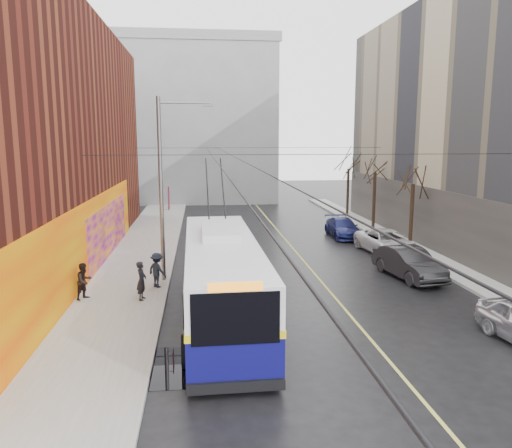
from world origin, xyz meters
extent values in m
plane|color=black|center=(0.00, 0.00, 0.00)|extent=(140.00, 140.00, 0.00)
cube|color=gray|center=(-8.00, 12.00, 0.07)|extent=(4.00, 60.00, 0.15)
cube|color=gray|center=(9.00, 12.00, 0.07)|extent=(2.00, 60.00, 0.15)
cube|color=#BFB74C|center=(1.50, 14.00, 0.00)|extent=(0.12, 50.00, 0.01)
cube|color=#F4AC05|center=(-9.96, 10.00, 2.00)|extent=(0.08, 28.00, 4.00)
cube|color=#800490|center=(-9.92, 16.00, 1.60)|extent=(0.06, 12.00, 3.20)
cube|color=#4C4742|center=(9.97, 14.00, 2.00)|extent=(0.06, 36.00, 4.00)
cube|color=gray|center=(-6.00, 45.00, 9.00)|extent=(20.00, 12.00, 18.00)
cube|color=gray|center=(-6.00, 39.10, 17.50)|extent=(20.50, 0.40, 1.00)
cylinder|color=slate|center=(-6.30, 10.00, 4.50)|extent=(0.20, 0.20, 9.00)
cube|color=maroon|center=(-5.95, 10.00, 4.20)|extent=(0.04, 0.60, 1.10)
cylinder|color=slate|center=(-5.10, 10.00, 8.70)|extent=(2.40, 0.10, 0.10)
cube|color=slate|center=(-4.00, 10.00, 8.60)|extent=(0.50, 0.22, 0.12)
cylinder|color=black|center=(-3.80, 15.00, 6.20)|extent=(0.02, 60.00, 0.02)
cylinder|color=black|center=(-2.80, 15.00, 6.20)|extent=(0.02, 60.00, 0.02)
cylinder|color=black|center=(0.00, 6.00, 6.40)|extent=(18.00, 0.02, 0.02)
cylinder|color=black|center=(0.00, 22.00, 6.40)|extent=(18.00, 0.02, 0.02)
cylinder|color=black|center=(9.00, 16.00, 2.10)|extent=(0.24, 0.24, 4.20)
cylinder|color=black|center=(9.00, 23.00, 2.24)|extent=(0.24, 0.24, 4.48)
cylinder|color=black|center=(9.00, 30.00, 2.18)|extent=(0.24, 0.24, 4.37)
cube|color=black|center=(-4.57, 0.54, 0.00)|extent=(2.85, 3.00, 0.01)
ellipsoid|color=slate|center=(-2.34, 9.70, 6.85)|extent=(0.44, 0.20, 0.12)
ellipsoid|color=slate|center=(-2.44, 9.40, 7.57)|extent=(0.44, 0.20, 0.12)
ellipsoid|color=slate|center=(-2.76, 10.99, 6.59)|extent=(0.44, 0.20, 0.12)
cube|color=#0C0A50|center=(-3.65, 4.67, 0.99)|extent=(2.92, 12.57, 1.57)
cube|color=silver|center=(-3.65, 4.67, 2.45)|extent=(2.92, 12.57, 1.36)
cube|color=yellow|center=(-3.65, 4.67, 1.77)|extent=(2.96, 12.61, 0.23)
cube|color=black|center=(-3.54, -1.60, 2.30)|extent=(2.40, 0.08, 1.46)
cube|color=black|center=(-3.75, 10.94, 2.30)|extent=(2.40, 0.08, 1.25)
cube|color=black|center=(-5.02, 4.65, 2.35)|extent=(0.23, 11.48, 1.04)
cube|color=black|center=(-2.27, 4.69, 2.35)|extent=(0.23, 11.48, 1.04)
cube|color=silver|center=(-3.66, 5.71, 3.29)|extent=(1.51, 3.15, 0.31)
cube|color=black|center=(-3.54, -1.64, 0.37)|extent=(2.72, 0.17, 0.31)
cylinder|color=black|center=(-4.93, 0.47, 0.52)|extent=(0.33, 1.05, 1.04)
cylinder|color=black|center=(-2.22, 0.52, 0.52)|extent=(0.33, 1.05, 1.04)
cylinder|color=black|center=(-5.07, 8.82, 0.52)|extent=(0.33, 1.05, 1.04)
cylinder|color=black|center=(-2.36, 8.87, 0.52)|extent=(0.33, 1.05, 1.04)
cylinder|color=black|center=(-4.09, 9.36, 4.80)|extent=(0.12, 3.63, 2.57)
cylinder|color=black|center=(-3.36, 9.37, 4.80)|extent=(0.12, 3.63, 2.57)
imported|color=#28282A|center=(6.08, 9.43, 0.78)|extent=(2.37, 4.95, 1.57)
imported|color=silver|center=(7.00, 14.92, 0.73)|extent=(2.96, 5.46, 1.45)
imported|color=navy|center=(5.80, 20.38, 0.68)|extent=(1.95, 4.70, 1.36)
imported|color=#B1B0B5|center=(-3.10, 18.14, 0.77)|extent=(1.91, 4.57, 1.55)
imported|color=black|center=(-7.02, 6.94, 1.00)|extent=(0.49, 0.67, 1.69)
imported|color=black|center=(-9.50, 7.32, 0.95)|extent=(0.95, 0.99, 1.60)
imported|color=black|center=(-6.50, 8.73, 0.98)|extent=(1.20, 1.18, 1.65)
camera|label=1|loc=(-4.41, -14.26, 7.03)|focal=35.00mm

